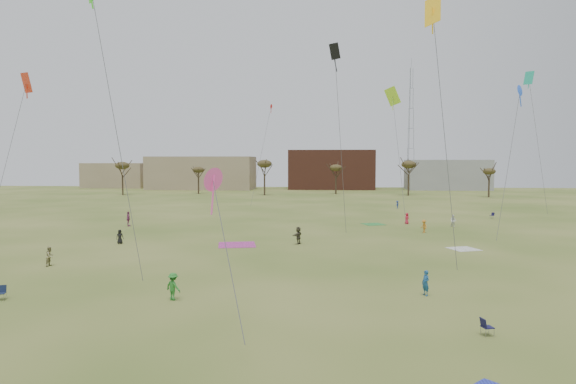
# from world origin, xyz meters

# --- Properties ---
(ground) EXTENTS (260.00, 260.00, 0.00)m
(ground) POSITION_xyz_m (0.00, 0.00, 0.00)
(ground) COLOR #3E581B
(ground) RESTS_ON ground
(flyer_near_center) EXTENTS (1.25, 1.07, 1.68)m
(flyer_near_center) POSITION_xyz_m (-5.53, -6.58, 0.84)
(flyer_near_center) COLOR #297D2B
(flyer_near_center) RESTS_ON ground
(flyer_near_right) EXTENTS (0.61, 0.69, 1.60)m
(flyer_near_right) POSITION_xyz_m (10.00, -4.30, 0.80)
(flyer_near_right) COLOR #1D5187
(flyer_near_right) RESTS_ON ground
(spectator_fore_b) EXTENTS (0.68, 0.83, 1.59)m
(spectator_fore_b) POSITION_xyz_m (-18.56, 2.35, 0.79)
(spectator_fore_b) COLOR #9B9462
(spectator_fore_b) RESTS_ON ground
(spectator_fore_c) EXTENTS (1.17, 1.72, 1.78)m
(spectator_fore_c) POSITION_xyz_m (0.85, 14.59, 0.89)
(spectator_fore_c) COLOR #4C4836
(spectator_fore_c) RESTS_ON ground
(flyer_mid_a) EXTENTS (0.85, 0.78, 1.46)m
(flyer_mid_a) POSITION_xyz_m (-17.45, 13.32, 0.73)
(flyer_mid_a) COLOR black
(flyer_mid_a) RESTS_ON ground
(flyer_mid_b) EXTENTS (0.96, 1.15, 1.54)m
(flyer_mid_b) POSITION_xyz_m (15.27, 23.96, 0.77)
(flyer_mid_b) COLOR orange
(flyer_mid_b) RESTS_ON ground
(spectator_mid_d) EXTENTS (0.95, 1.22, 1.93)m
(spectator_mid_d) POSITION_xyz_m (-22.15, 26.89, 0.97)
(spectator_mid_d) COLOR #8E3B6E
(spectator_mid_d) RESTS_ON ground
(spectator_mid_e) EXTENTS (0.93, 0.87, 1.52)m
(spectator_mid_e) POSITION_xyz_m (20.12, 29.80, 0.76)
(spectator_mid_e) COLOR white
(spectator_mid_e) RESTS_ON ground
(flyer_far_b) EXTENTS (0.88, 0.82, 1.50)m
(flyer_far_b) POSITION_xyz_m (14.58, 32.23, 0.75)
(flyer_far_b) COLOR red
(flyer_far_b) RESTS_ON ground
(flyer_far_c) EXTENTS (0.91, 1.03, 1.38)m
(flyer_far_c) POSITION_xyz_m (16.43, 54.98, 0.69)
(flyer_far_c) COLOR navy
(flyer_far_c) RESTS_ON ground
(blanket_cream) EXTENTS (3.22, 3.22, 0.03)m
(blanket_cream) POSITION_xyz_m (16.94, 12.91, 0.00)
(blanket_cream) COLOR silver
(blanket_cream) RESTS_ON ground
(blanket_plum) EXTENTS (4.36, 4.36, 0.03)m
(blanket_plum) POSITION_xyz_m (-5.33, 13.60, 0.00)
(blanket_plum) COLOR #B4378F
(blanket_plum) RESTS_ON ground
(blanket_olive) EXTENTS (3.44, 3.44, 0.03)m
(blanket_olive) POSITION_xyz_m (10.01, 31.39, 0.00)
(blanket_olive) COLOR #328B3C
(blanket_olive) RESTS_ON ground
(camp_chair_left) EXTENTS (0.64, 0.67, 0.87)m
(camp_chair_left) POSITION_xyz_m (-16.01, -7.40, 0.26)
(camp_chair_left) COLOR #15203C
(camp_chair_left) RESTS_ON ground
(camp_chair_center) EXTENTS (0.66, 0.63, 0.87)m
(camp_chair_center) POSITION_xyz_m (11.55, -11.41, 0.26)
(camp_chair_center) COLOR #16163D
(camp_chair_center) RESTS_ON ground
(camp_chair_right) EXTENTS (0.73, 0.72, 0.87)m
(camp_chair_right) POSITION_xyz_m (28.31, 40.02, 0.26)
(camp_chair_right) COLOR #171439
(camp_chair_right) RESTS_ON ground
(kites_aloft) EXTENTS (69.90, 68.37, 20.80)m
(kites_aloft) POSITION_xyz_m (4.47, 15.40, 16.99)
(kites_aloft) COLOR #F8FF1A
(kites_aloft) RESTS_ON ground
(tree_line) EXTENTS (117.44, 49.32, 8.91)m
(tree_line) POSITION_xyz_m (-2.85, 79.12, 7.09)
(tree_line) COLOR #3A2B1E
(tree_line) RESTS_ON ground
(building_tan) EXTENTS (32.00, 14.00, 10.00)m
(building_tan) POSITION_xyz_m (-35.00, 115.00, 5.00)
(building_tan) COLOR #937F60
(building_tan) RESTS_ON ground
(building_brick) EXTENTS (26.00, 16.00, 12.00)m
(building_brick) POSITION_xyz_m (5.00, 120.00, 6.00)
(building_brick) COLOR brown
(building_brick) RESTS_ON ground
(building_grey) EXTENTS (24.00, 12.00, 9.00)m
(building_grey) POSITION_xyz_m (40.00, 118.00, 4.50)
(building_grey) COLOR gray
(building_grey) RESTS_ON ground
(building_tan_west) EXTENTS (20.00, 12.00, 8.00)m
(building_tan_west) POSITION_xyz_m (-65.00, 122.00, 4.00)
(building_tan_west) COLOR #937F60
(building_tan_west) RESTS_ON ground
(radio_tower) EXTENTS (1.51, 1.72, 41.00)m
(radio_tower) POSITION_xyz_m (30.00, 125.00, 19.21)
(radio_tower) COLOR #9EA3A8
(radio_tower) RESTS_ON ground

